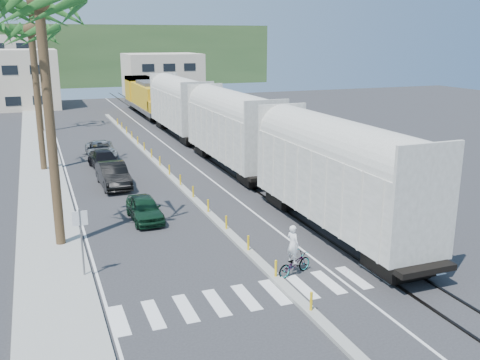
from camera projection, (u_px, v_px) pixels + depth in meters
name	position (u px, v px, depth m)	size (l,w,h in m)	color
ground	(266.00, 270.00, 22.83)	(140.00, 140.00, 0.00)	#28282B
sidewalk	(40.00, 162.00, 42.36)	(3.00, 90.00, 0.15)	gray
rails	(193.00, 144.00, 49.78)	(1.56, 100.00, 0.06)	black
median	(160.00, 166.00, 40.78)	(0.45, 60.00, 0.85)	gray
crosswalk	(286.00, 290.00, 21.02)	(14.00, 2.20, 0.01)	silver
lane_markings	(121.00, 156.00, 44.59)	(9.42, 90.00, 0.01)	silver
freight_train	(208.00, 120.00, 44.93)	(3.00, 60.94, 5.85)	#A7A599
palm_trees	(33.00, 20.00, 37.65)	(3.50, 37.20, 13.75)	brown
street_sign	(81.00, 233.00, 21.57)	(0.60, 0.08, 3.00)	slate
buildings	(45.00, 72.00, 84.00)	(38.00, 27.00, 10.00)	beige
hillside	(72.00, 55.00, 111.35)	(80.00, 20.00, 12.00)	#385628
car_lead	(145.00, 208.00, 28.90)	(1.63, 3.92, 1.33)	black
car_second	(113.00, 175.00, 35.37)	(1.84, 4.89, 1.60)	black
car_third	(104.00, 160.00, 40.22)	(2.29, 4.77, 1.34)	black
car_rear	(101.00, 150.00, 43.93)	(2.33, 4.90, 1.35)	#A2A5A7
cyclist	(294.00, 259.00, 22.23)	(1.78, 2.20, 2.19)	#9EA0A5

